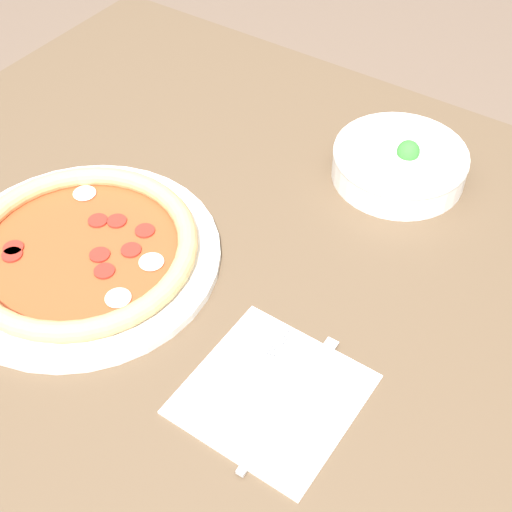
{
  "coord_description": "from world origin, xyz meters",
  "views": [
    {
      "loc": [
        0.4,
        -0.49,
        1.41
      ],
      "look_at": [
        0.06,
        0.02,
        0.76
      ],
      "focal_mm": 50.0,
      "sensor_mm": 36.0,
      "label": 1
    }
  ],
  "objects_px": {
    "bowl": "(399,162)",
    "fork": "(251,382)",
    "knife": "(286,408)",
    "pizza": "(81,250)"
  },
  "relations": [
    {
      "from": "bowl",
      "to": "fork",
      "type": "height_order",
      "value": "bowl"
    },
    {
      "from": "fork",
      "to": "knife",
      "type": "xyz_separation_m",
      "value": [
        0.05,
        -0.01,
        -0.0
      ]
    },
    {
      "from": "pizza",
      "to": "bowl",
      "type": "relative_size",
      "value": 1.85
    },
    {
      "from": "pizza",
      "to": "fork",
      "type": "bearing_deg",
      "value": -7.3
    },
    {
      "from": "pizza",
      "to": "fork",
      "type": "height_order",
      "value": "pizza"
    },
    {
      "from": "bowl",
      "to": "knife",
      "type": "bearing_deg",
      "value": -80.13
    },
    {
      "from": "bowl",
      "to": "pizza",
      "type": "bearing_deg",
      "value": -124.97
    },
    {
      "from": "fork",
      "to": "bowl",
      "type": "bearing_deg",
      "value": 2.22
    },
    {
      "from": "pizza",
      "to": "knife",
      "type": "bearing_deg",
      "value": -7.39
    },
    {
      "from": "knife",
      "to": "bowl",
      "type": "bearing_deg",
      "value": 8.78
    }
  ]
}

